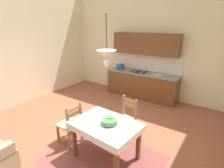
# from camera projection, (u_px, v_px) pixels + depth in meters

# --- Properties ---
(ground_plane) EXTENTS (6.36, 6.62, 0.10)m
(ground_plane) POSITION_uv_depth(u_px,v_px,m) (89.00, 132.00, 4.43)
(ground_plane) COLOR #99563D
(wall_back) EXTENTS (6.36, 0.12, 4.03)m
(wall_back) POSITION_uv_depth(u_px,v_px,m) (146.00, 38.00, 6.18)
(wall_back) COLOR beige
(wall_back) RESTS_ON ground_plane
(wall_left) EXTENTS (0.12, 6.62, 4.03)m
(wall_left) POSITION_uv_depth(u_px,v_px,m) (11.00, 40.00, 5.35)
(wall_left) COLOR beige
(wall_left) RESTS_ON ground_plane
(area_rug) EXTENTS (2.10, 1.60, 0.01)m
(area_rug) POSITION_uv_depth(u_px,v_px,m) (103.00, 160.00, 3.45)
(area_rug) COLOR brown
(area_rug) RESTS_ON ground_plane
(kitchen_cabinetry) EXTENTS (2.52, 0.63, 2.20)m
(kitchen_cabinetry) POSITION_uv_depth(u_px,v_px,m) (142.00, 73.00, 6.23)
(kitchen_cabinetry) COLOR brown
(kitchen_cabinetry) RESTS_ON ground_plane
(dining_table) EXTENTS (1.27, 0.96, 0.75)m
(dining_table) POSITION_uv_depth(u_px,v_px,m) (106.00, 130.00, 3.34)
(dining_table) COLOR brown
(dining_table) RESTS_ON ground_plane
(dining_chair_tv_side) EXTENTS (0.43, 0.43, 0.93)m
(dining_chair_tv_side) POSITION_uv_depth(u_px,v_px,m) (71.00, 124.00, 3.85)
(dining_chair_tv_side) COLOR #D1BC89
(dining_chair_tv_side) RESTS_ON ground_plane
(dining_chair_kitchen_side) EXTENTS (0.50, 0.50, 0.93)m
(dining_chair_kitchen_side) POSITION_uv_depth(u_px,v_px,m) (125.00, 119.00, 4.05)
(dining_chair_kitchen_side) COLOR #D1BC89
(dining_chair_kitchen_side) RESTS_ON ground_plane
(fruit_bowl) EXTENTS (0.30, 0.30, 0.12)m
(fruit_bowl) POSITION_uv_depth(u_px,v_px,m) (110.00, 121.00, 3.25)
(fruit_bowl) COLOR #4C7F5B
(fruit_bowl) RESTS_ON dining_table
(pendant_lamp) EXTENTS (0.32, 0.32, 0.80)m
(pendant_lamp) POSITION_uv_depth(u_px,v_px,m) (107.00, 55.00, 2.85)
(pendant_lamp) COLOR black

